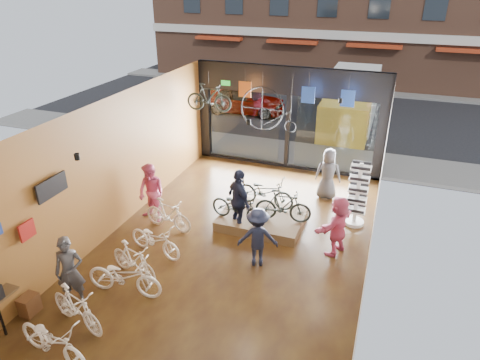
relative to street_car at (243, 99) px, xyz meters
The scene contains 34 objects.
ground_plane 12.64m from the street_car, 72.06° to the right, with size 7.00×12.00×0.04m, color black.
ceiling 12.98m from the street_car, 72.06° to the right, with size 7.00×12.00×0.04m, color black.
wall_left 12.06m from the street_car, 88.26° to the right, with size 0.04×12.00×3.80m, color brown.
wall_right 14.15m from the street_car, 58.32° to the right, with size 0.04×12.00×3.80m, color beige.
storefront 7.24m from the street_car, 57.08° to the right, with size 7.00×0.26×3.80m, color black, non-canonical shape.
exit_sign 6.71m from the street_car, 76.36° to the right, with size 0.35×0.06×0.18m, color #198C26.
street_road 4.97m from the street_car, 37.67° to the left, with size 30.00×18.00×0.02m, color black.
sidewalk_near 6.21m from the street_car, 51.01° to the right, with size 30.00×2.40×0.12m, color slate.
sidewalk_far 8.04m from the street_car, 60.97° to the left, with size 30.00×2.00×0.12m, color slate.
street_car is the anchor object (origin of this frame).
box_truck 5.67m from the street_car, 10.21° to the right, with size 2.17×6.50×2.56m, color silver, non-canonical shape.
floor_bike_0 16.53m from the street_car, 83.02° to the right, with size 0.62×1.78×0.94m, color #F2E0CD.
floor_bike_1 15.66m from the street_car, 83.16° to the right, with size 0.45×1.59×0.95m, color #F2E0CD.
floor_bike_2 14.51m from the street_car, 81.23° to the right, with size 0.64×1.82×0.96m, color #F2E0CD.
floor_bike_3 13.88m from the street_car, 81.46° to the right, with size 0.43×1.52×0.91m, color #F2E0CD.
floor_bike_4 12.90m from the street_car, 80.73° to the right, with size 0.58×1.66×0.87m, color #F2E0CD.
floor_bike_5 11.67m from the street_car, 81.09° to the right, with size 0.44×1.57×0.94m, color #F2E0CD.
display_platform 11.21m from the street_car, 67.59° to the right, with size 2.40×1.80×0.30m, color brown.
display_bike_left 11.50m from the street_car, 71.14° to the right, with size 0.60×1.73×0.91m, color black.
display_bike_mid 11.54m from the street_car, 64.81° to the right, with size 0.45×1.60×0.96m, color black.
display_bike_right 10.63m from the street_car, 66.84° to the right, with size 0.63×1.80×0.95m, color black.
customer_0 15.05m from the street_car, 84.99° to the right, with size 0.62×0.41×1.70m, color #3F3F44.
customer_1 11.28m from the street_car, 84.26° to the right, with size 0.87×0.68×1.79m, color #CC4C72.
customer_2 11.50m from the street_car, 70.99° to the right, with size 1.11×0.46×1.89m, color #161C33.
customer_3 13.11m from the street_car, 68.85° to the right, with size 1.02×0.59×1.58m, color #161C33.
customer_4 9.89m from the street_car, 54.29° to the right, with size 0.84×0.54×1.71m, color #3F3F44.
customer_5 12.83m from the street_car, 59.42° to the right, with size 1.54×0.49×1.66m, color #CC4C72.
sunglasses_rack 11.63m from the street_car, 53.98° to the right, with size 0.57×0.47×1.95m, color white, non-canonical shape.
wall_merch 15.52m from the street_car, 88.13° to the right, with size 0.40×2.40×2.60m, color navy, non-canonical shape.
penny_farthing 8.25m from the street_car, 63.76° to the right, with size 1.92×0.06×1.53m, color black, non-canonical shape.
hung_bike 8.24m from the street_car, 78.83° to the right, with size 0.45×1.58×0.95m, color black.
jersey_left 7.59m from the street_car, 70.01° to the right, with size 0.45×0.03×0.55m, color #CC5919.
jersey_mid 8.59m from the street_car, 55.30° to the right, with size 0.45×0.03×0.55m, color #1E3F99.
jersey_right 9.36m from the street_car, 48.55° to the right, with size 0.45×0.03×0.55m, color #1E3F99.
Camera 1 is at (3.48, -8.78, 6.71)m, focal length 32.00 mm.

